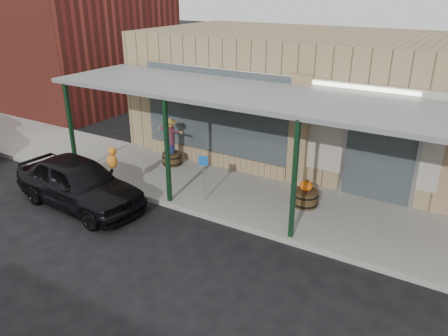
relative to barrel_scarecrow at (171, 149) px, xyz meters
The scene contains 9 objects.
ground 5.50m from the barrel_scarecrow, 51.90° to the right, with size 120.00×120.00×0.00m, color black.
sidewalk 3.49m from the barrel_scarecrow, 11.61° to the right, with size 40.00×3.20×0.15m, color gray.
storefront 5.32m from the barrel_scarecrow, 49.01° to the left, with size 12.00×6.25×4.20m.
awning 4.15m from the barrel_scarecrow, 12.24° to the right, with size 12.00×3.00×3.04m.
block_buildings_near 7.90m from the barrel_scarecrow, 42.42° to the left, with size 61.00×8.00×8.00m.
barrel_scarecrow is the anchor object (origin of this frame).
barrel_pumpkin 4.90m from the barrel_scarecrow, ahead, with size 0.84×0.84×0.78m.
handicap_sign 2.90m from the barrel_scarecrow, 34.65° to the right, with size 0.27×0.08×1.32m.
parked_sedan 3.45m from the barrel_scarecrow, 99.00° to the right, with size 4.15×1.93×1.57m.
Camera 1 is at (5.08, -6.29, 5.63)m, focal length 35.00 mm.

